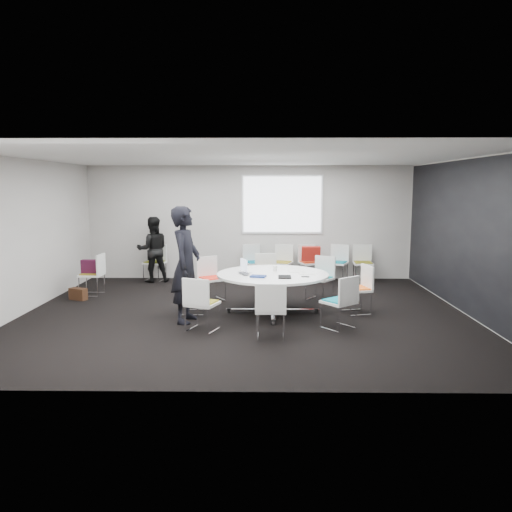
{
  "coord_description": "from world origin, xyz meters",
  "views": [
    {
      "loc": [
        0.34,
        -8.84,
        2.3
      ],
      "look_at": [
        0.2,
        0.4,
        1.0
      ],
      "focal_mm": 35.0,
      "sensor_mm": 36.0,
      "label": 1
    }
  ],
  "objects_px": {
    "chair_person_back": "(155,269)",
    "chair_ring_c": "(267,283)",
    "chair_ring_g": "(271,321)",
    "person_back": "(153,250)",
    "chair_back_b": "(282,270)",
    "person_main": "(186,265)",
    "chair_ring_e": "(192,298)",
    "chair_back_a": "(254,270)",
    "chair_ring_b": "(320,287)",
    "chair_ring_d": "(212,287)",
    "brown_bag": "(78,294)",
    "chair_back_e": "(363,270)",
    "chair_ring_h": "(339,312)",
    "laptop": "(246,273)",
    "chair_ring_f": "(202,314)",
    "chair_back_d": "(337,270)",
    "chair_ring_a": "(357,298)",
    "chair_spare_left": "(93,282)",
    "cup": "(275,268)",
    "conference_table": "(273,285)",
    "chair_back_c": "(310,270)",
    "maroon_bag": "(91,266)"
  },
  "relations": [
    {
      "from": "chair_ring_e",
      "to": "chair_person_back",
      "type": "distance_m",
      "value": 3.44
    },
    {
      "from": "chair_back_b",
      "to": "person_main",
      "type": "xyz_separation_m",
      "value": [
        -1.76,
        -3.68,
        0.71
      ]
    },
    {
      "from": "chair_ring_b",
      "to": "chair_ring_h",
      "type": "distance_m",
      "value": 2.06
    },
    {
      "from": "chair_ring_e",
      "to": "chair_back_a",
      "type": "distance_m",
      "value": 3.34
    },
    {
      "from": "chair_ring_c",
      "to": "chair_ring_e",
      "type": "xyz_separation_m",
      "value": [
        -1.36,
        -1.49,
        0.0
      ]
    },
    {
      "from": "person_main",
      "to": "laptop",
      "type": "height_order",
      "value": "person_main"
    },
    {
      "from": "chair_ring_f",
      "to": "person_back",
      "type": "xyz_separation_m",
      "value": [
        -1.68,
        4.11,
        0.51
      ]
    },
    {
      "from": "chair_ring_e",
      "to": "chair_back_b",
      "type": "bearing_deg",
      "value": 149.28
    },
    {
      "from": "chair_ring_h",
      "to": "laptop",
      "type": "bearing_deg",
      "value": 109.36
    },
    {
      "from": "chair_back_b",
      "to": "person_main",
      "type": "height_order",
      "value": "person_main"
    },
    {
      "from": "chair_ring_h",
      "to": "laptop",
      "type": "xyz_separation_m",
      "value": [
        -1.53,
        0.94,
        0.47
      ]
    },
    {
      "from": "chair_ring_b",
      "to": "chair_ring_d",
      "type": "relative_size",
      "value": 1.0
    },
    {
      "from": "cup",
      "to": "chair_back_e",
      "type": "bearing_deg",
      "value": 51.56
    },
    {
      "from": "chair_back_d",
      "to": "chair_ring_g",
      "type": "bearing_deg",
      "value": 94.26
    },
    {
      "from": "chair_ring_b",
      "to": "chair_ring_f",
      "type": "relative_size",
      "value": 1.0
    },
    {
      "from": "chair_ring_a",
      "to": "chair_back_b",
      "type": "xyz_separation_m",
      "value": [
        -1.25,
        3.09,
        0.0
      ]
    },
    {
      "from": "chair_ring_c",
      "to": "brown_bag",
      "type": "bearing_deg",
      "value": -0.09
    },
    {
      "from": "chair_ring_c",
      "to": "chair_person_back",
      "type": "height_order",
      "value": "same"
    },
    {
      "from": "chair_back_e",
      "to": "chair_person_back",
      "type": "bearing_deg",
      "value": 2.62
    },
    {
      "from": "chair_ring_d",
      "to": "cup",
      "type": "xyz_separation_m",
      "value": [
        1.27,
        -0.67,
        0.5
      ]
    },
    {
      "from": "chair_back_a",
      "to": "cup",
      "type": "bearing_deg",
      "value": 74.17
    },
    {
      "from": "chair_spare_left",
      "to": "chair_person_back",
      "type": "xyz_separation_m",
      "value": [
        0.96,
        1.68,
        0.0
      ]
    },
    {
      "from": "chair_ring_d",
      "to": "chair_ring_h",
      "type": "relative_size",
      "value": 1.0
    },
    {
      "from": "person_back",
      "to": "laptop",
      "type": "height_order",
      "value": "person_back"
    },
    {
      "from": "chair_ring_g",
      "to": "person_back",
      "type": "distance_m",
      "value": 5.3
    },
    {
      "from": "chair_ring_f",
      "to": "chair_ring_g",
      "type": "distance_m",
      "value": 1.15
    },
    {
      "from": "chair_person_back",
      "to": "chair_ring_c",
      "type": "bearing_deg",
      "value": 164.3
    },
    {
      "from": "chair_ring_g",
      "to": "chair_ring_d",
      "type": "bearing_deg",
      "value": 116.63
    },
    {
      "from": "chair_spare_left",
      "to": "brown_bag",
      "type": "xyz_separation_m",
      "value": [
        -0.16,
        -0.43,
        -0.16
      ]
    },
    {
      "from": "chair_back_b",
      "to": "chair_spare_left",
      "type": "relative_size",
      "value": 1.0
    },
    {
      "from": "chair_ring_g",
      "to": "chair_back_a",
      "type": "height_order",
      "value": "same"
    },
    {
      "from": "chair_ring_b",
      "to": "chair_back_e",
      "type": "relative_size",
      "value": 1.0
    },
    {
      "from": "chair_ring_c",
      "to": "laptop",
      "type": "bearing_deg",
      "value": 69.4
    },
    {
      "from": "chair_person_back",
      "to": "chair_ring_h",
      "type": "bearing_deg",
      "value": 149.14
    },
    {
      "from": "chair_ring_e",
      "to": "laptop",
      "type": "distance_m",
      "value": 1.09
    },
    {
      "from": "person_back",
      "to": "chair_person_back",
      "type": "bearing_deg",
      "value": -109.11
    },
    {
      "from": "chair_ring_d",
      "to": "chair_back_a",
      "type": "distance_m",
      "value": 2.3
    },
    {
      "from": "chair_ring_a",
      "to": "chair_back_c",
      "type": "distance_m",
      "value": 3.18
    },
    {
      "from": "chair_ring_e",
      "to": "chair_ring_c",
      "type": "bearing_deg",
      "value": 135.91
    },
    {
      "from": "chair_back_b",
      "to": "chair_back_d",
      "type": "distance_m",
      "value": 1.35
    },
    {
      "from": "chair_back_d",
      "to": "person_main",
      "type": "distance_m",
      "value": 4.89
    },
    {
      "from": "chair_back_e",
      "to": "conference_table",
      "type": "bearing_deg",
      "value": 56.76
    },
    {
      "from": "chair_back_b",
      "to": "maroon_bag",
      "type": "bearing_deg",
      "value": 39.97
    },
    {
      "from": "person_main",
      "to": "cup",
      "type": "xyz_separation_m",
      "value": [
        1.53,
        0.91,
        -0.21
      ]
    },
    {
      "from": "chair_ring_c",
      "to": "chair_ring_f",
      "type": "bearing_deg",
      "value": 61.38
    },
    {
      "from": "chair_back_a",
      "to": "chair_back_d",
      "type": "bearing_deg",
      "value": 155.07
    },
    {
      "from": "chair_ring_f",
      "to": "cup",
      "type": "height_order",
      "value": "chair_ring_f"
    },
    {
      "from": "chair_ring_e",
      "to": "chair_ring_f",
      "type": "xyz_separation_m",
      "value": [
        0.31,
        -1.12,
        0.0
      ]
    },
    {
      "from": "chair_ring_a",
      "to": "chair_back_a",
      "type": "height_order",
      "value": "same"
    },
    {
      "from": "chair_ring_a",
      "to": "person_back",
      "type": "bearing_deg",
      "value": 40.91
    }
  ]
}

